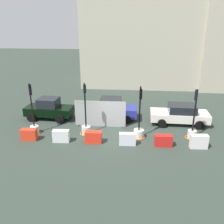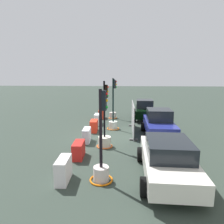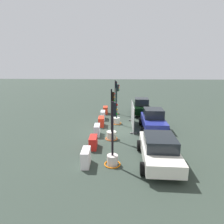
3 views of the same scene
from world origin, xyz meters
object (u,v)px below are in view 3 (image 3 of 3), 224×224
at_px(traffic_light_2, 112,132).
at_px(construction_barrier_0, 105,110).
at_px(traffic_light_1, 116,117).
at_px(construction_barrier_5, 86,157).
at_px(construction_barrier_2, 101,122).
at_px(car_blue_estate, 153,120).
at_px(car_white_van, 159,149).
at_px(car_black_sedan, 141,107).
at_px(construction_barrier_4, 93,142).
at_px(construction_barrier_3, 97,130).
at_px(traffic_light_0, 115,108).
at_px(construction_barrier_1, 103,115).
at_px(traffic_light_3, 113,154).

height_order(traffic_light_2, construction_barrier_0, traffic_light_2).
height_order(traffic_light_1, construction_barrier_5, traffic_light_1).
relative_size(construction_barrier_2, car_blue_estate, 0.27).
xyz_separation_m(car_white_van, car_black_sedan, (-10.63, 0.09, 0.06)).
bearing_deg(construction_barrier_4, construction_barrier_3, -178.73).
distance_m(construction_barrier_4, car_blue_estate, 5.85).
distance_m(construction_barrier_3, car_black_sedan, 7.79).
bearing_deg(construction_barrier_2, construction_barrier_0, -179.90).
bearing_deg(traffic_light_1, traffic_light_0, -176.02).
bearing_deg(construction_barrier_0, construction_barrier_1, -1.65).
relative_size(traffic_light_0, construction_barrier_0, 3.48).
xyz_separation_m(traffic_light_0, car_blue_estate, (5.33, 3.35, 0.25)).
height_order(construction_barrier_4, construction_barrier_5, construction_barrier_5).
distance_m(construction_barrier_2, construction_barrier_3, 2.27).
bearing_deg(traffic_light_2, traffic_light_0, -179.92).
bearing_deg(traffic_light_0, construction_barrier_3, -9.66).
bearing_deg(construction_barrier_5, car_white_van, 97.91).
relative_size(construction_barrier_0, car_white_van, 0.23).
relative_size(traffic_light_2, car_white_van, 0.81).
relative_size(traffic_light_0, construction_barrier_3, 3.35).
relative_size(construction_barrier_1, car_blue_estate, 0.27).
xyz_separation_m(traffic_light_1, traffic_light_2, (3.77, -0.25, -0.07)).
relative_size(traffic_light_1, construction_barrier_4, 3.25).
bearing_deg(construction_barrier_2, traffic_light_3, 11.28).
distance_m(construction_barrier_0, construction_barrier_3, 6.71).
bearing_deg(construction_barrier_1, car_white_van, 25.01).
height_order(car_white_van, car_black_sedan, car_black_sedan).
bearing_deg(traffic_light_2, construction_barrier_5, -17.17).
height_order(construction_barrier_5, car_blue_estate, car_blue_estate).
bearing_deg(car_black_sedan, traffic_light_1, -36.01).
distance_m(traffic_light_0, traffic_light_3, 11.20).
distance_m(traffic_light_1, traffic_light_3, 7.45).
relative_size(traffic_light_3, car_black_sedan, 0.88).
bearing_deg(traffic_light_0, car_white_van, 14.58).
xyz_separation_m(traffic_light_1, construction_barrier_0, (-3.69, -1.34, -0.20)).
bearing_deg(construction_barrier_2, construction_barrier_1, -178.09).
xyz_separation_m(construction_barrier_0, construction_barrier_5, (11.25, -0.08, 0.05)).
distance_m(construction_barrier_0, car_white_van, 11.39).
distance_m(traffic_light_1, construction_barrier_1, 2.01).
height_order(traffic_light_1, construction_barrier_3, traffic_light_1).
relative_size(traffic_light_1, car_blue_estate, 0.91).
distance_m(traffic_light_0, construction_barrier_2, 4.63).
xyz_separation_m(car_white_van, car_blue_estate, (-5.44, 0.55, 0.05)).
bearing_deg(construction_barrier_2, construction_barrier_3, -2.10).
xyz_separation_m(traffic_light_1, construction_barrier_3, (3.03, -1.41, -0.19)).
distance_m(traffic_light_3, construction_barrier_2, 6.83).
bearing_deg(construction_barrier_4, construction_barrier_2, 179.60).
relative_size(traffic_light_1, car_white_van, 0.82).
bearing_deg(construction_barrier_1, construction_barrier_2, 1.91).
height_order(construction_barrier_3, construction_barrier_4, construction_barrier_3).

